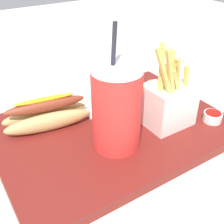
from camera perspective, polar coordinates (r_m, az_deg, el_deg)
The scene contains 8 objects.
ground_plane at distance 0.59m, azimuth -0.00°, elevation -4.97°, with size 2.40×2.40×0.02m, color silver.
food_tray at distance 0.57m, azimuth -0.00°, elevation -3.38°, with size 0.45×0.32×0.02m, color maroon.
soda_cup at distance 0.48m, azimuth 0.94°, elevation 0.98°, with size 0.08×0.08×0.22m.
fries_basket at distance 0.56m, azimuth 11.17°, elevation 1.83°, with size 0.09×0.07×0.17m.
hot_dog_1 at distance 0.57m, azimuth -12.84°, elevation -0.59°, with size 0.17×0.08×0.06m.
ketchup_cup_1 at distance 0.70m, azimuth 8.56°, elevation 5.22°, with size 0.04×0.04×0.02m.
ketchup_cup_2 at distance 0.61m, azimuth 19.40°, elevation -0.82°, with size 0.04×0.04×0.02m.
napkin_stack at distance 0.65m, azimuth -3.25°, elevation 2.46°, with size 0.11×0.12×0.01m, color white.
Camera 1 is at (0.25, 0.39, 0.34)m, focal length 45.96 mm.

